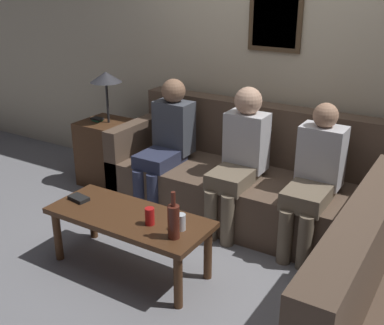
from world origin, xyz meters
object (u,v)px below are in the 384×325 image
object	(u,v)px
couch_main	(247,181)
wine_bottle	(174,221)
person_middle	(240,154)
drinking_glass	(181,222)
person_left	(167,140)
teddy_bear	(302,316)
coffee_table	(129,223)
person_right	(315,174)

from	to	relation	value
couch_main	wine_bottle	xyz separation A→B (m)	(0.10, -1.31, 0.24)
wine_bottle	person_middle	xyz separation A→B (m)	(-0.08, 1.10, 0.09)
wine_bottle	drinking_glass	world-z (taller)	wine_bottle
person_left	person_middle	world-z (taller)	person_middle
couch_main	teddy_bear	world-z (taller)	couch_main
coffee_table	person_middle	xyz separation A→B (m)	(0.37, 1.01, 0.27)
person_middle	teddy_bear	size ratio (longest dim) A/B	4.12
coffee_table	drinking_glass	size ratio (longest dim) A/B	10.60
teddy_bear	person_middle	bearing A→B (deg)	132.74
person_left	teddy_bear	distance (m)	2.05
person_left	person_right	world-z (taller)	person_left
person_middle	coffee_table	bearing A→B (deg)	-110.21
person_left	person_middle	bearing A→B (deg)	-1.85
teddy_bear	person_left	bearing A→B (deg)	148.32
drinking_glass	person_right	xyz separation A→B (m)	(0.58, 0.98, 0.12)
coffee_table	couch_main	bearing A→B (deg)	74.04
wine_bottle	coffee_table	bearing A→B (deg)	168.46
person_left	teddy_bear	size ratio (longest dim) A/B	4.05
coffee_table	drinking_glass	bearing A→B (deg)	2.67
person_middle	wine_bottle	bearing A→B (deg)	-86.03
wine_bottle	person_left	size ratio (longest dim) A/B	0.28
couch_main	person_right	size ratio (longest dim) A/B	2.09
coffee_table	person_right	xyz separation A→B (m)	(1.01, 1.00, 0.24)
person_middle	teddy_bear	distance (m)	1.48
person_right	teddy_bear	xyz separation A→B (m)	(0.30, -1.01, -0.49)
coffee_table	wine_bottle	xyz separation A→B (m)	(0.45, -0.09, 0.19)
person_left	person_right	xyz separation A→B (m)	(1.38, -0.03, -0.02)
person_middle	teddy_bear	bearing A→B (deg)	-47.26
couch_main	teddy_bear	distance (m)	1.57
couch_main	person_left	bearing A→B (deg)	-165.70
coffee_table	wine_bottle	world-z (taller)	wine_bottle
person_right	person_left	bearing A→B (deg)	178.85
wine_bottle	person_middle	size ratio (longest dim) A/B	0.27
couch_main	coffee_table	bearing A→B (deg)	-105.96
person_right	drinking_glass	bearing A→B (deg)	-120.38
person_right	teddy_bear	distance (m)	1.17
couch_main	teddy_bear	bearing A→B (deg)	-51.85
teddy_bear	person_right	bearing A→B (deg)	106.70
wine_bottle	person_left	distance (m)	1.39
couch_main	person_middle	xyz separation A→B (m)	(0.02, -0.21, 0.33)
wine_bottle	person_right	size ratio (longest dim) A/B	0.29
coffee_table	teddy_bear	bearing A→B (deg)	-0.40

